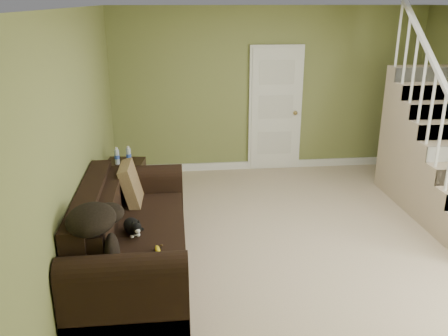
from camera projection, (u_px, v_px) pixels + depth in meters
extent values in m
cube|color=tan|center=(312.00, 247.00, 5.43)|extent=(5.00, 5.50, 0.01)
cube|color=white|center=(329.00, 8.00, 4.56)|extent=(5.00, 5.50, 0.01)
cube|color=olive|center=(269.00, 91.00, 7.57)|extent=(5.00, 0.04, 2.60)
cube|color=olive|center=(78.00, 145.00, 4.75)|extent=(0.04, 5.50, 2.60)
cube|color=white|center=(267.00, 164.00, 7.96)|extent=(5.00, 0.04, 0.12)
cube|color=white|center=(92.00, 253.00, 5.17)|extent=(0.04, 5.50, 0.12)
cube|color=white|center=(275.00, 109.00, 7.65)|extent=(0.86, 0.05, 2.02)
cube|color=white|center=(275.00, 110.00, 7.63)|extent=(0.78, 0.04, 1.96)
sphere|color=olive|center=(295.00, 113.00, 7.64)|extent=(0.07, 0.07, 0.07)
cylinder|color=white|center=(441.00, 130.00, 5.49)|extent=(0.04, 0.04, 0.90)
cylinder|color=white|center=(432.00, 108.00, 5.68)|extent=(0.04, 0.04, 0.90)
cube|color=tan|center=(444.00, 166.00, 6.26)|extent=(1.00, 0.27, 1.20)
cylinder|color=white|center=(423.00, 87.00, 5.87)|extent=(0.04, 0.04, 0.90)
cube|color=tan|center=(434.00, 152.00, 6.48)|extent=(1.00, 0.27, 1.40)
cylinder|color=white|center=(414.00, 68.00, 6.05)|extent=(0.04, 0.04, 0.90)
cube|color=tan|center=(425.00, 140.00, 6.70)|extent=(1.00, 0.27, 1.60)
cylinder|color=white|center=(406.00, 50.00, 6.24)|extent=(0.04, 0.04, 0.90)
cube|color=tan|center=(417.00, 128.00, 6.92)|extent=(1.00, 0.27, 1.80)
cylinder|color=white|center=(399.00, 33.00, 6.42)|extent=(0.04, 0.04, 0.90)
cube|color=white|center=(437.00, 70.00, 5.53)|extent=(0.06, 2.46, 1.84)
cube|color=black|center=(136.00, 261.00, 4.88)|extent=(1.03, 2.38, 0.27)
cube|color=black|center=(145.00, 238.00, 4.80)|extent=(0.78, 1.79, 0.24)
cube|color=black|center=(126.00, 307.00, 3.82)|extent=(1.03, 0.27, 0.67)
cube|color=black|center=(141.00, 202.00, 5.80)|extent=(1.03, 0.27, 0.67)
cylinder|color=black|center=(123.00, 271.00, 3.71)|extent=(1.03, 0.27, 0.27)
cylinder|color=black|center=(139.00, 177.00, 5.68)|extent=(1.03, 0.27, 0.27)
cube|color=black|center=(92.00, 222.00, 4.68)|extent=(0.22, 1.84, 0.68)
cube|color=black|center=(108.00, 213.00, 4.67)|extent=(0.15, 1.77, 0.38)
cube|color=black|center=(126.00, 183.00, 6.50)|extent=(0.56, 0.56, 0.60)
cylinder|color=silver|center=(117.00, 157.00, 6.30)|extent=(0.06, 0.06, 0.20)
cylinder|color=blue|center=(117.00, 157.00, 6.30)|extent=(0.07, 0.07, 0.05)
cylinder|color=white|center=(116.00, 149.00, 6.26)|extent=(0.03, 0.03, 0.03)
cylinder|color=silver|center=(129.00, 156.00, 6.35)|extent=(0.06, 0.06, 0.20)
cylinder|color=blue|center=(129.00, 156.00, 6.35)|extent=(0.07, 0.07, 0.05)
cylinder|color=white|center=(128.00, 147.00, 6.31)|extent=(0.03, 0.03, 0.03)
ellipsoid|color=black|center=(132.00, 226.00, 4.63)|extent=(0.25, 0.32, 0.15)
ellipsoid|color=white|center=(132.00, 232.00, 4.58)|extent=(0.12, 0.14, 0.08)
sphere|color=black|center=(131.00, 228.00, 4.48)|extent=(0.13, 0.13, 0.10)
ellipsoid|color=white|center=(130.00, 232.00, 4.44)|extent=(0.06, 0.06, 0.05)
cone|color=black|center=(127.00, 223.00, 4.46)|extent=(0.05, 0.05, 0.05)
cone|color=black|center=(133.00, 223.00, 4.47)|extent=(0.05, 0.05, 0.05)
cylinder|color=black|center=(141.00, 226.00, 4.76)|extent=(0.14, 0.19, 0.03)
ellipsoid|color=yellow|center=(158.00, 250.00, 4.29)|extent=(0.07, 0.17, 0.05)
cube|color=#4B301E|center=(131.00, 185.00, 5.32)|extent=(0.24, 0.48, 0.49)
ellipsoid|color=black|center=(91.00, 219.00, 3.89)|extent=(0.43, 0.55, 0.22)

